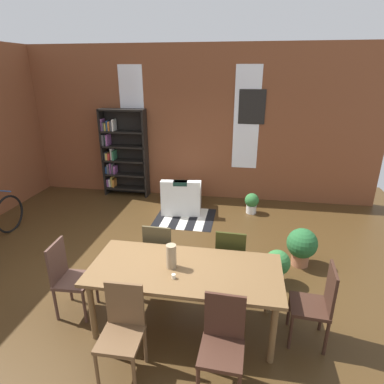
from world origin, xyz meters
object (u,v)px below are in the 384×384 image
bookshelf_tall (122,153)px  potted_plant_window (277,265)px  dining_chair_near_right (223,341)px  dining_chair_far_right (230,259)px  dining_table (185,274)px  vase_on_table (171,256)px  potted_plant_corner (252,202)px  dining_chair_far_left (160,252)px  dining_chair_near_left (122,328)px  dining_chair_head_right (317,303)px  armchair_white (182,198)px  dining_chair_head_left (68,276)px  potted_plant_by_shelf (302,245)px

bookshelf_tall → potted_plant_window: bookshelf_tall is taller
dining_chair_near_right → dining_chair_far_right: bearing=90.2°
dining_table → vase_on_table: vase_on_table is taller
potted_plant_corner → potted_plant_window: size_ratio=0.85×
vase_on_table → bookshelf_tall: bookshelf_tall is taller
dining_chair_far_left → dining_chair_near_right: 1.70m
dining_chair_near_left → dining_chair_head_right: bearing=19.9°
dining_chair_head_right → vase_on_table: bearing=179.8°
dining_chair_far_right → armchair_white: size_ratio=1.08×
bookshelf_tall → vase_on_table: bearing=-62.2°
dining_chair_head_right → armchair_white: bearing=123.1°
dining_chair_near_right → potted_plant_corner: bearing=85.8°
dining_chair_far_left → bookshelf_tall: 3.77m
dining_chair_head_left → potted_plant_corner: size_ratio=2.18×
armchair_white → dining_chair_far_right: bearing=-65.5°
bookshelf_tall → potted_plant_by_shelf: size_ratio=3.35×
potted_plant_by_shelf → dining_chair_head_left: bearing=-152.7°
vase_on_table → potted_plant_window: vase_on_table is taller
potted_plant_by_shelf → potted_plant_corner: potted_plant_by_shelf is taller
dining_chair_near_left → bookshelf_tall: (-1.77, 4.68, 0.52)m
potted_plant_by_shelf → bookshelf_tall: bearing=146.9°
dining_chair_far_left → potted_plant_by_shelf: dining_chair_far_left is taller
dining_chair_far_left → dining_chair_head_right: size_ratio=1.00×
vase_on_table → potted_plant_by_shelf: bearing=42.4°
dining_chair_far_right → dining_chair_far_left: same height
dining_table → dining_chair_near_left: size_ratio=2.25×
dining_table → potted_plant_by_shelf: size_ratio=3.52×
dining_chair_near_right → armchair_white: (-1.18, 3.97, -0.23)m
dining_chair_head_left → bookshelf_tall: bookshelf_tall is taller
dining_table → dining_chair_far_left: (-0.48, 0.70, -0.19)m
potted_plant_corner → dining_chair_far_right: bearing=-96.5°
dining_chair_far_right → dining_chair_head_left: 2.04m
dining_chair_near_left → potted_plant_window: dining_chair_near_left is taller
dining_chair_near_right → potted_plant_window: (0.64, 1.69, -0.22)m
dining_chair_near_left → bookshelf_tall: size_ratio=0.47×
vase_on_table → dining_chair_head_right: 1.64m
dining_chair_far_right → dining_chair_head_left: same height
vase_on_table → dining_chair_far_left: vase_on_table is taller
dining_chair_far_left → potted_plant_window: bearing=10.4°
dining_table → potted_plant_by_shelf: dining_table is taller
potted_plant_window → dining_table: bearing=-138.4°
dining_chair_head_left → dining_chair_head_right: (2.88, -0.00, 0.00)m
dining_table → dining_chair_near_left: 0.87m
dining_table → dining_chair_head_right: dining_chair_head_right is taller
bookshelf_tall → armchair_white: size_ratio=2.31×
vase_on_table → dining_chair_far_right: 1.02m
dining_chair_near_left → dining_chair_near_right: 0.96m
dining_chair_head_left → potted_plant_corner: (2.22, 3.37, -0.27)m
dining_table → dining_chair_near_right: size_ratio=2.25×
dining_chair_far_right → armchair_white: dining_chair_far_right is taller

